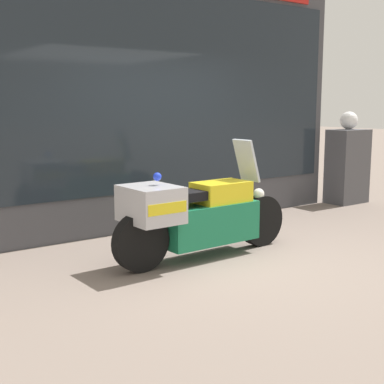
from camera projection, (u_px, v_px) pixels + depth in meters
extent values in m
plane|color=gray|center=(239.00, 258.00, 6.10)|extent=(60.00, 60.00, 0.00)
cube|color=#424247|center=(146.00, 95.00, 7.40)|extent=(6.81, 0.40, 3.73)
cube|color=#1E262D|center=(176.00, 91.00, 7.42)|extent=(5.80, 0.02, 2.73)
cube|color=slate|center=(166.00, 205.00, 7.85)|extent=(5.58, 0.30, 0.55)
cube|color=silver|center=(160.00, 138.00, 7.80)|extent=(5.58, 0.02, 1.42)
cube|color=beige|center=(165.00, 89.00, 7.58)|extent=(5.58, 0.30, 0.02)
cube|color=black|center=(15.00, 83.00, 6.34)|extent=(0.18, 0.04, 0.06)
cube|color=navy|center=(97.00, 85.00, 6.95)|extent=(0.18, 0.04, 0.06)
cube|color=#195623|center=(165.00, 86.00, 7.57)|extent=(0.18, 0.04, 0.06)
cube|color=#C68E19|center=(223.00, 88.00, 8.18)|extent=(0.18, 0.04, 0.06)
cube|color=#B7B2A8|center=(272.00, 89.00, 8.80)|extent=(0.18, 0.04, 0.06)
cube|color=orange|center=(84.00, 186.00, 6.96)|extent=(0.19, 0.04, 0.27)
cube|color=white|center=(237.00, 171.00, 8.49)|extent=(0.19, 0.04, 0.27)
cylinder|color=black|center=(261.00, 221.00, 6.61)|extent=(0.63, 0.15, 0.63)
cylinder|color=black|center=(141.00, 242.00, 5.57)|extent=(0.63, 0.15, 0.63)
cube|color=#19754C|center=(209.00, 223.00, 6.10)|extent=(1.19, 0.46, 0.45)
cube|color=yellow|center=(221.00, 193.00, 6.15)|extent=(0.65, 0.41, 0.26)
cube|color=black|center=(190.00, 195.00, 5.88)|extent=(0.69, 0.34, 0.10)
cube|color=#B7B7BC|center=(151.00, 204.00, 5.58)|extent=(0.53, 0.63, 0.38)
cube|color=yellow|center=(151.00, 204.00, 5.58)|extent=(0.48, 0.64, 0.11)
cube|color=#B2BCC6|center=(246.00, 161.00, 6.33)|extent=(0.19, 0.31, 0.51)
sphere|color=white|center=(259.00, 194.00, 6.53)|extent=(0.14, 0.14, 0.14)
sphere|color=blue|center=(157.00, 177.00, 5.59)|extent=(0.09, 0.09, 0.09)
cube|color=#4C4C51|center=(347.00, 166.00, 9.45)|extent=(0.71, 0.46, 1.30)
sphere|color=white|center=(349.00, 120.00, 9.43)|extent=(0.31, 0.31, 0.31)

